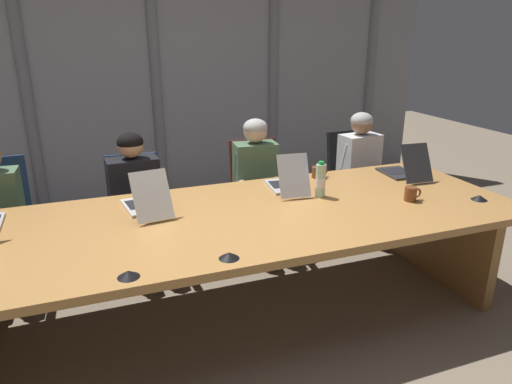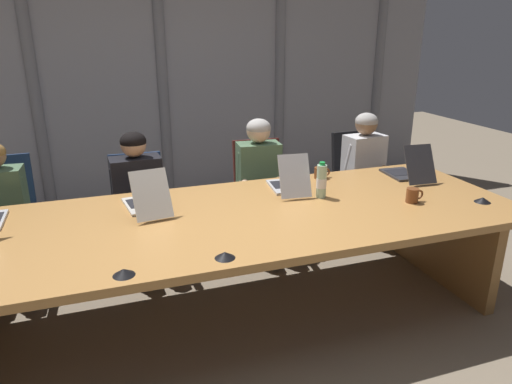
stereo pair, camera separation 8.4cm
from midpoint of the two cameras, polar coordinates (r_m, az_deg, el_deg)
ground_plane at (r=3.36m, az=-1.44°, el=-14.75°), size 13.32×13.32×0.00m
conference_table at (r=3.06m, az=-1.54°, el=-5.39°), size 3.80×1.34×0.75m
curtain_backdrop at (r=5.44m, az=-10.49°, el=14.31°), size 6.66×0.17×2.87m
laptop_left_mid at (r=3.15m, az=-12.53°, el=-1.13°), size 0.29×0.52×0.30m
laptop_center at (r=3.45m, az=4.64°, el=1.09°), size 0.27×0.48×0.30m
laptop_right_mid at (r=3.94m, az=18.56°, el=2.44°), size 0.27×0.49×0.30m
office_chair_left_end at (r=4.09m, az=-27.37°, el=-4.91°), size 0.60×0.60×0.96m
office_chair_left_mid at (r=4.04m, az=-13.28°, el=-3.72°), size 0.60×0.60×0.89m
office_chair_center at (r=4.26m, az=1.22°, el=-1.83°), size 0.60×0.60×0.93m
office_chair_right_mid at (r=4.69m, az=12.97°, el=-0.30°), size 0.60×0.60×0.94m
person_left_mid at (r=3.79m, az=-13.47°, el=-0.28°), size 0.42×0.56×1.13m
person_center at (r=4.00m, az=1.22°, el=1.61°), size 0.40×0.57×1.17m
person_right_mid at (r=4.46m, az=14.14°, el=2.83°), size 0.41×0.57×1.16m
water_bottle_primary at (r=3.32m, az=8.72°, el=1.30°), size 0.07×0.07×0.26m
coffee_mug_near at (r=3.40m, az=19.27°, el=-0.39°), size 0.13×0.08×0.10m
coffee_mug_far at (r=3.78m, az=8.50°, el=2.34°), size 0.14×0.09×0.09m
conference_mic_left_side at (r=2.46m, az=-2.83°, el=-7.69°), size 0.11×0.11×0.03m
conference_mic_middle at (r=2.37m, az=-14.86°, el=-9.44°), size 0.11×0.11×0.03m
conference_mic_right_side at (r=3.60m, az=26.55°, el=-0.85°), size 0.11×0.11×0.03m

